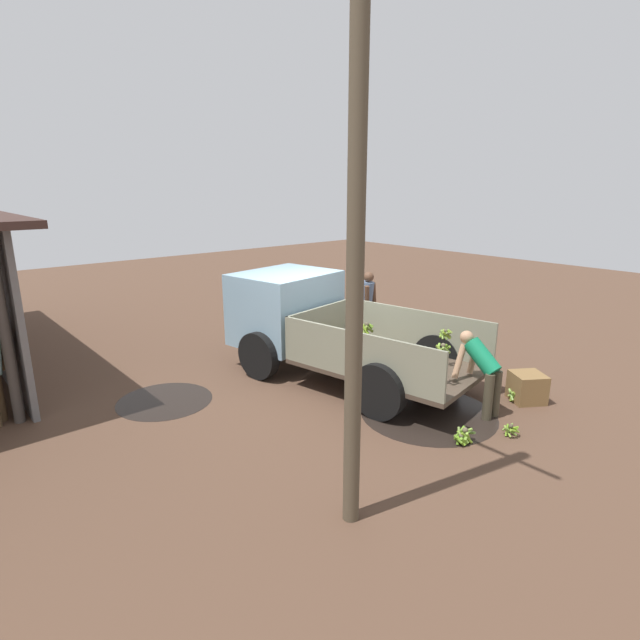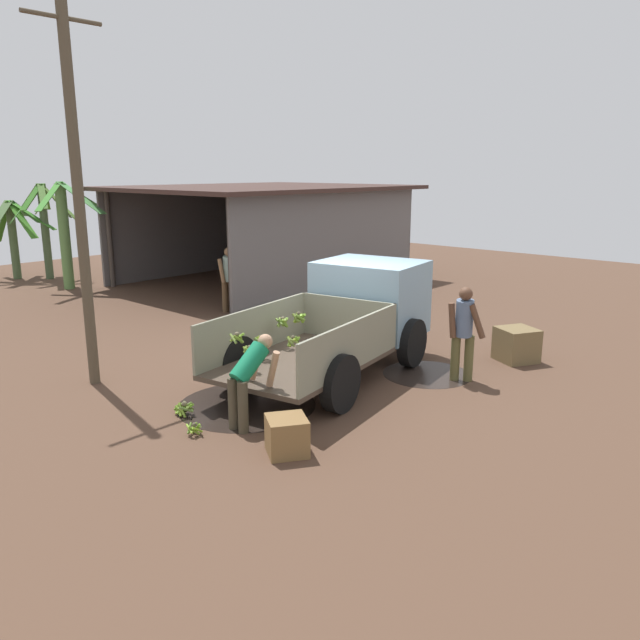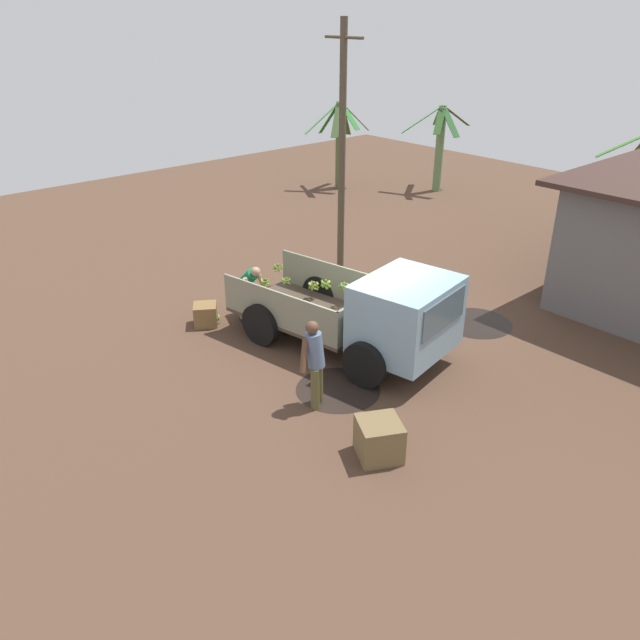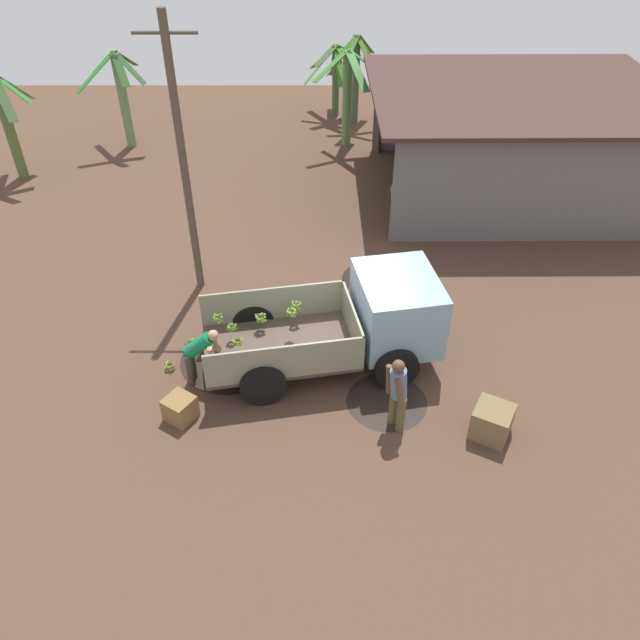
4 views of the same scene
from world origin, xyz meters
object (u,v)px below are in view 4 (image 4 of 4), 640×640
banana_bunch_on_ground_2 (170,365)px  banana_bunch_on_ground_3 (191,343)px  person_bystander_near_shed (401,203)px  wooden_crate_1 (492,422)px  utility_pole (183,162)px  person_worker_loading (199,352)px  banana_bunch_on_ground_1 (188,406)px  person_foreground_visitor (398,391)px  cargo_truck (372,317)px  banana_bunch_on_ground_0 (191,342)px  wooden_crate_0 (180,408)px

banana_bunch_on_ground_2 → banana_bunch_on_ground_3: (0.34, 0.68, 0.03)m
person_bystander_near_shed → wooden_crate_1: bearing=36.1°
utility_pole → person_worker_loading: (0.57, -3.45, -2.48)m
utility_pole → banana_bunch_on_ground_1: bearing=-84.7°
banana_bunch_on_ground_3 → wooden_crate_1: size_ratio=0.43×
person_foreground_visitor → banana_bunch_on_ground_2: 4.93m
cargo_truck → banana_bunch_on_ground_2: size_ratio=21.21×
person_worker_loading → banana_bunch_on_ground_1: (-0.17, -0.87, -0.65)m
banana_bunch_on_ground_0 → banana_bunch_on_ground_1: size_ratio=0.71×
person_bystander_near_shed → wooden_crate_0: 8.61m
person_worker_loading → person_bystander_near_shed: person_bystander_near_shed is taller
person_foreground_visitor → wooden_crate_0: bearing=-36.1°
utility_pole → person_foreground_visitor: utility_pole is taller
person_foreground_visitor → person_worker_loading: 4.04m
utility_pole → person_foreground_visitor: 6.86m
banana_bunch_on_ground_0 → banana_bunch_on_ground_1: banana_bunch_on_ground_1 is taller
person_bystander_near_shed → banana_bunch_on_ground_3: bearing=-16.8°
person_foreground_visitor → banana_bunch_on_ground_0: person_foreground_visitor is taller
banana_bunch_on_ground_2 → person_bystander_near_shed: bearing=46.5°
cargo_truck → banana_bunch_on_ground_1: bearing=-165.5°
person_bystander_near_shed → wooden_crate_1: (0.99, -7.46, -0.62)m
cargo_truck → wooden_crate_1: size_ratio=7.51×
banana_bunch_on_ground_1 → banana_bunch_on_ground_2: bearing=115.8°
banana_bunch_on_ground_1 → banana_bunch_on_ground_0: bearing=97.3°
banana_bunch_on_ground_1 → cargo_truck: bearing=24.8°
utility_pole → person_bystander_near_shed: bearing=26.2°
person_foreground_visitor → wooden_crate_1: person_foreground_visitor is taller
banana_bunch_on_ground_3 → utility_pole: bearing=93.7°
person_bystander_near_shed → banana_bunch_on_ground_3: person_bystander_near_shed is taller
utility_pole → banana_bunch_on_ground_1: size_ratio=21.73×
banana_bunch_on_ground_0 → wooden_crate_1: (6.05, -2.56, 0.23)m
banana_bunch_on_ground_0 → banana_bunch_on_ground_3: size_ratio=0.72×
cargo_truck → person_bystander_near_shed: size_ratio=2.99×
person_worker_loading → banana_bunch_on_ground_3: person_worker_loading is taller
banana_bunch_on_ground_2 → wooden_crate_0: 1.46m
banana_bunch_on_ground_3 → wooden_crate_1: wooden_crate_1 is taller
banana_bunch_on_ground_1 → banana_bunch_on_ground_2: size_ratio=1.22×
person_worker_loading → wooden_crate_0: bearing=-103.9°
person_worker_loading → utility_pole: bearing=100.2°
banana_bunch_on_ground_0 → banana_bunch_on_ground_2: size_ratio=0.87×
person_bystander_near_shed → banana_bunch_on_ground_0: (-5.05, -4.89, -0.85)m
person_bystander_near_shed → banana_bunch_on_ground_2: (-5.38, -5.67, -0.83)m
wooden_crate_0 → person_worker_loading: bearing=75.3°
banana_bunch_on_ground_0 → banana_bunch_on_ground_3: (0.01, -0.10, 0.04)m
banana_bunch_on_ground_1 → banana_bunch_on_ground_2: banana_bunch_on_ground_1 is taller
banana_bunch_on_ground_0 → wooden_crate_1: 6.57m
person_foreground_visitor → banana_bunch_on_ground_1: (-4.00, 0.40, -0.81)m
wooden_crate_0 → wooden_crate_1: size_ratio=0.76×
wooden_crate_0 → cargo_truck: bearing=26.3°
person_foreground_visitor → banana_bunch_on_ground_1: person_foreground_visitor is taller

